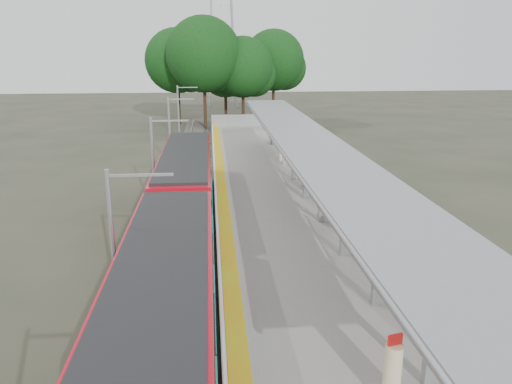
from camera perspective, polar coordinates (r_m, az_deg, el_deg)
trackbed at (r=29.40m, az=-7.68°, el=-1.48°), size 3.00×70.00×0.24m
platform at (r=29.42m, az=1.08°, el=-0.55°), size 6.00×50.00×1.00m
tactile_strip at (r=29.12m, az=-3.91°, el=0.29°), size 0.60×50.00×0.02m
end_fence at (r=53.56m, az=-1.87°, el=8.21°), size 6.00×0.10×1.20m
train at (r=20.48m, az=-8.79°, el=-3.70°), size 2.74×27.60×3.62m
canopy at (r=25.11m, az=5.75°, el=5.17°), size 3.27×38.00×3.66m
tree_cluster at (r=60.86m, az=-3.83°, el=14.69°), size 19.50×14.33×12.51m
catenary_masts at (r=27.85m, az=-11.50°, el=3.30°), size 2.08×48.16×5.40m
bench_mid at (r=23.00m, az=9.55°, el=-3.02°), size 0.88×1.38×0.91m
bench_far at (r=43.06m, az=1.90°, el=6.18°), size 0.68×1.50×0.99m
info_pillar_near at (r=12.43m, az=15.29°, el=-19.51°), size 0.41×0.41×1.84m
info_pillar_far at (r=36.74m, az=2.98°, el=4.87°), size 0.41×0.41×1.84m
litter_bin at (r=29.18m, az=5.69°, el=1.26°), size 0.55×0.55×0.98m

